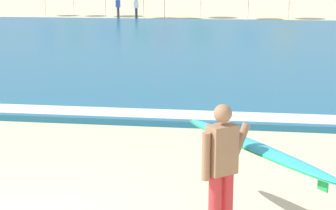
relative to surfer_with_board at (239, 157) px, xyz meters
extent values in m
cube|color=#1E6084|center=(-2.67, 18.86, -0.97)|extent=(120.00, 28.00, 0.14)
cube|color=white|center=(-2.67, 5.46, -0.89)|extent=(120.00, 0.81, 0.01)
cylinder|color=red|center=(-0.27, -0.22, -0.60)|extent=(0.15, 0.15, 0.88)
cylinder|color=red|center=(-0.13, -0.10, -0.60)|extent=(0.15, 0.15, 0.88)
cube|color=#9E7051|center=(-0.20, -0.16, 0.14)|extent=(0.40, 0.39, 0.60)
sphere|color=#9E7051|center=(-0.20, -0.16, 0.58)|extent=(0.22, 0.22, 0.22)
cylinder|color=#9E7051|center=(-0.38, -0.31, 0.09)|extent=(0.10, 0.10, 0.58)
cylinder|color=#9E7051|center=(-0.01, 0.02, 0.16)|extent=(0.30, 0.27, 0.51)
ellipsoid|color=#33BCD6|center=(0.19, 0.16, 0.09)|extent=(1.99, 2.36, 0.13)
ellipsoid|color=green|center=(0.19, 0.16, 0.08)|extent=(2.08, 2.47, 0.09)
cube|color=green|center=(0.90, -0.72, -0.02)|extent=(0.10, 0.12, 0.14)
cylinder|color=beige|center=(-15.86, 36.14, -0.13)|extent=(0.05, 0.05, 1.80)
cylinder|color=beige|center=(-13.49, 36.09, -0.14)|extent=(0.05, 0.05, 1.79)
cylinder|color=beige|center=(-10.92, 36.10, -0.10)|extent=(0.05, 0.05, 1.88)
cylinder|color=beige|center=(-7.57, 34.48, -0.18)|extent=(0.05, 0.05, 1.72)
cylinder|color=beige|center=(-5.99, 34.41, -0.13)|extent=(0.05, 0.05, 1.81)
cylinder|color=beige|center=(-3.41, 35.77, -0.15)|extent=(0.05, 0.05, 1.77)
cylinder|color=beige|center=(0.14, 34.79, -0.18)|extent=(0.05, 0.05, 1.71)
cylinder|color=beige|center=(3.13, 35.63, -0.18)|extent=(0.05, 0.05, 1.72)
cylinder|color=#383842|center=(-7.89, 33.19, -0.62)|extent=(0.20, 0.20, 0.84)
cube|color=white|center=(-7.89, 33.19, 0.07)|extent=(0.32, 0.20, 0.54)
cylinder|color=#383842|center=(-9.41, 33.93, -0.62)|extent=(0.20, 0.20, 0.84)
cube|color=#2D4CA5|center=(-9.41, 33.93, 0.07)|extent=(0.32, 0.20, 0.54)
camera|label=1|loc=(0.03, -6.41, 2.16)|focal=58.82mm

